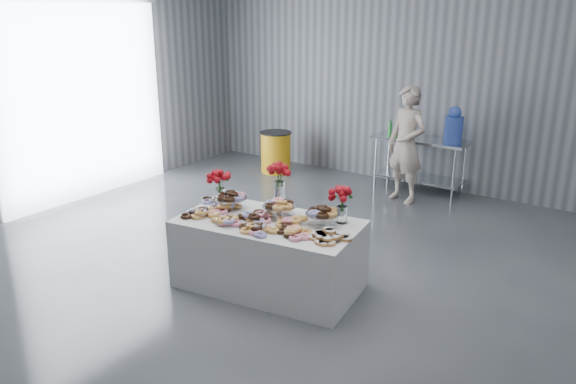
% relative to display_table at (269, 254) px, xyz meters
% --- Properties ---
extents(ground, '(9.00, 9.00, 0.00)m').
position_rel_display_table_xyz_m(ground, '(-0.24, -0.11, -0.38)').
color(ground, '#3B3E43').
rests_on(ground, ground).
extents(room_walls, '(8.04, 9.04, 4.02)m').
position_rel_display_table_xyz_m(room_walls, '(-0.52, -0.04, 2.26)').
color(room_walls, slate).
rests_on(room_walls, ground).
extents(display_table, '(2.02, 1.26, 0.75)m').
position_rel_display_table_xyz_m(display_table, '(0.00, 0.00, 0.00)').
color(display_table, white).
rests_on(display_table, ground).
extents(prep_table, '(1.50, 0.60, 0.90)m').
position_rel_display_table_xyz_m(prep_table, '(0.06, 3.99, 0.24)').
color(prep_table, silver).
rests_on(prep_table, ground).
extents(donut_mounds, '(1.90, 1.04, 0.09)m').
position_rel_display_table_xyz_m(donut_mounds, '(0.00, -0.05, 0.42)').
color(donut_mounds, '#E5B254').
rests_on(donut_mounds, display_table).
extents(cake_stand_left, '(0.36, 0.36, 0.17)m').
position_rel_display_table_xyz_m(cake_stand_left, '(-0.57, 0.07, 0.52)').
color(cake_stand_left, silver).
rests_on(cake_stand_left, display_table).
extents(cake_stand_mid, '(0.36, 0.36, 0.17)m').
position_rel_display_table_xyz_m(cake_stand_mid, '(0.03, 0.16, 0.52)').
color(cake_stand_mid, silver).
rests_on(cake_stand_mid, display_table).
extents(cake_stand_right, '(0.36, 0.36, 0.17)m').
position_rel_display_table_xyz_m(cake_stand_right, '(0.52, 0.23, 0.52)').
color(cake_stand_right, silver).
rests_on(cake_stand_right, display_table).
extents(danish_pile, '(0.48, 0.48, 0.11)m').
position_rel_display_table_xyz_m(danish_pile, '(0.76, -0.04, 0.43)').
color(danish_pile, silver).
rests_on(danish_pile, display_table).
extents(bouquet_left, '(0.26, 0.26, 0.42)m').
position_rel_display_table_xyz_m(bouquet_left, '(-0.78, 0.14, 0.67)').
color(bouquet_left, white).
rests_on(bouquet_left, display_table).
extents(bouquet_right, '(0.26, 0.26, 0.42)m').
position_rel_display_table_xyz_m(bouquet_right, '(0.65, 0.39, 0.67)').
color(bouquet_right, white).
rests_on(bouquet_right, display_table).
extents(bouquet_center, '(0.26, 0.26, 0.57)m').
position_rel_display_table_xyz_m(bouquet_center, '(-0.10, 0.34, 0.75)').
color(bouquet_center, silver).
rests_on(bouquet_center, display_table).
extents(water_jug, '(0.28, 0.28, 0.55)m').
position_rel_display_table_xyz_m(water_jug, '(0.56, 3.99, 0.77)').
color(water_jug, '#4266E0').
rests_on(water_jug, prep_table).
extents(drink_bottles, '(0.54, 0.08, 0.27)m').
position_rel_display_table_xyz_m(drink_bottles, '(-0.26, 3.89, 0.66)').
color(drink_bottles, '#268C33').
rests_on(drink_bottles, prep_table).
extents(person, '(0.74, 0.59, 1.78)m').
position_rel_display_table_xyz_m(person, '(0.04, 3.47, 0.52)').
color(person, '#CC8C93').
rests_on(person, ground).
extents(trash_barrel, '(0.58, 0.58, 0.74)m').
position_rel_display_table_xyz_m(trash_barrel, '(-2.53, 3.64, -0.00)').
color(trash_barrel, '#EBA213').
rests_on(trash_barrel, ground).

